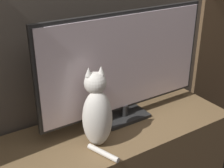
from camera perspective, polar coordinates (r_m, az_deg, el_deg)
The scene contains 3 objects.
tv_stand at distance 1.96m, azimuth -0.28°, elevation -14.42°, with size 1.47×0.54×0.51m.
tv at distance 1.77m, azimuth 2.38°, elevation 3.44°, with size 1.06×0.17×0.65m.
cat at distance 1.60m, azimuth -2.77°, elevation -5.30°, with size 0.19×0.29×0.44m.
Camera 1 is at (-0.80, -0.36, 1.51)m, focal length 50.00 mm.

